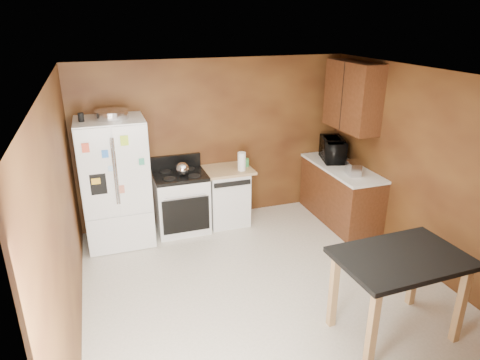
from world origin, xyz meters
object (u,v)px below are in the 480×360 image
pen_cup (81,117)px  refrigerator (116,183)px  kettle (182,169)px  toaster (353,168)px  microwave (333,150)px  dishwasher (227,195)px  island (400,268)px  gas_range (181,201)px  green_canister (245,162)px  paper_towel (242,161)px  roasting_pan (112,114)px

pen_cup → refrigerator: 1.01m
kettle → toaster: size_ratio=0.74×
pen_cup → microwave: 3.78m
dishwasher → microwave: bearing=-5.6°
dishwasher → island: size_ratio=0.70×
gas_range → dishwasher: gas_range is taller
green_canister → microwave: bearing=-7.6°
paper_towel → roasting_pan: bearing=177.7°
pen_cup → paper_towel: 2.32m
roasting_pan → green_canister: 2.11m
kettle → toaster: 2.48m
pen_cup → kettle: bearing=1.7°
gas_range → microwave: bearing=-3.4°
kettle → microwave: bearing=-1.8°
green_canister → island: 3.06m
paper_towel → microwave: bearing=-1.0°
paper_towel → pen_cup: bearing=179.7°
microwave → island: 2.96m
toaster → refrigerator: size_ratio=0.15×
paper_towel → gas_range: (-0.92, 0.12, -0.57)m
island → microwave: bearing=72.9°
kettle → gas_range: gas_range is taller
green_canister → refrigerator: size_ratio=0.07×
refrigerator → island: 3.82m
paper_towel → refrigerator: size_ratio=0.16×
microwave → dishwasher: (-1.73, 0.17, -0.61)m
roasting_pan → toaster: 3.46m
kettle → paper_towel: bearing=-3.2°
pen_cup → toaster: size_ratio=0.42×
pen_cup → paper_towel: pen_cup is taller
roasting_pan → gas_range: bearing=3.0°
kettle → green_canister: (1.01, 0.11, -0.05)m
green_canister → island: size_ratio=0.09×
paper_towel → dishwasher: size_ratio=0.32×
roasting_pan → kettle: size_ratio=2.23×
dishwasher → green_canister: bearing=3.7°
microwave → gas_range: size_ratio=0.53×
roasting_pan → refrigerator: roasting_pan is taller
green_canister → pen_cup: bearing=-176.3°
pen_cup → green_canister: pen_cup is taller
toaster → gas_range: gas_range is taller
roasting_pan → pen_cup: pen_cup is taller
roasting_pan → green_canister: bearing=2.7°
pen_cup → refrigerator: size_ratio=0.06×
refrigerator → gas_range: bearing=3.8°
roasting_pan → gas_range: size_ratio=0.40×
kettle → refrigerator: (-0.94, 0.01, -0.10)m
gas_range → island: bearing=-61.9°
kettle → microwave: 2.42m
refrigerator → gas_range: (0.91, 0.06, -0.44)m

